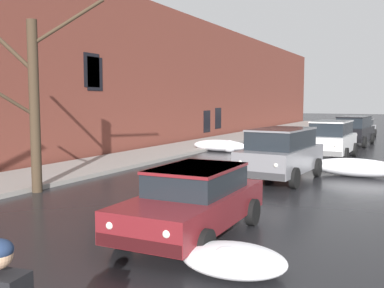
# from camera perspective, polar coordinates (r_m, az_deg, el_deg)

# --- Properties ---
(left_sidewalk_slab) EXTENTS (3.29, 80.00, 0.15)m
(left_sidewalk_slab) POSITION_cam_1_polar(r_m,az_deg,el_deg) (22.94, -4.91, -1.26)
(left_sidewalk_slab) COLOR gray
(left_sidewalk_slab) RESTS_ON ground
(brick_townhouse_facade) EXTENTS (0.63, 80.00, 8.48)m
(brick_townhouse_facade) POSITION_cam_1_polar(r_m,az_deg,el_deg) (24.05, -9.36, 8.94)
(brick_townhouse_facade) COLOR brown
(brick_townhouse_facade) RESTS_ON ground
(snow_bank_along_left_kerb) EXTENTS (3.20, 1.02, 0.68)m
(snow_bank_along_left_kerb) POSITION_cam_1_polar(r_m,az_deg,el_deg) (17.51, 20.21, -2.85)
(snow_bank_along_left_kerb) COLOR white
(snow_bank_along_left_kerb) RESTS_ON ground
(snow_bank_mid_block_left) EXTENTS (3.15, 1.13, 0.67)m
(snow_bank_mid_block_left) POSITION_cam_1_polar(r_m,az_deg,el_deg) (24.54, 3.75, -0.22)
(snow_bank_mid_block_left) COLOR white
(snow_bank_mid_block_left) RESTS_ON ground
(snow_bank_near_corner_right) EXTENTS (1.77, 1.32, 0.48)m
(snow_bank_near_corner_right) POSITION_cam_1_polar(r_m,az_deg,el_deg) (7.47, 5.26, -14.55)
(snow_bank_near_corner_right) COLOR white
(snow_bank_near_corner_right) RESTS_ON ground
(bare_tree_second_along_sidewalk) EXTENTS (3.10, 2.93, 5.88)m
(bare_tree_second_along_sidewalk) POSITION_cam_1_polar(r_m,az_deg,el_deg) (14.26, -19.66, 5.48)
(bare_tree_second_along_sidewalk) COLOR #382B1E
(bare_tree_second_along_sidewalk) RESTS_ON ground
(sedan_maroon_approaching_near_lane) EXTENTS (1.99, 4.27, 1.42)m
(sedan_maroon_approaching_near_lane) POSITION_cam_1_polar(r_m,az_deg,el_deg) (9.27, 0.23, -7.12)
(sedan_maroon_approaching_near_lane) COLOR maroon
(sedan_maroon_approaching_near_lane) RESTS_ON ground
(suv_grey_parked_kerbside_close) EXTENTS (2.28, 4.39, 1.82)m
(suv_grey_parked_kerbside_close) POSITION_cam_1_polar(r_m,az_deg,el_deg) (16.03, 11.36, -1.01)
(suv_grey_parked_kerbside_close) COLOR slate
(suv_grey_parked_kerbside_close) RESTS_ON ground
(suv_white_parked_kerbside_mid) EXTENTS (2.04, 4.28, 1.82)m
(suv_white_parked_kerbside_mid) POSITION_cam_1_polar(r_m,az_deg,el_deg) (22.69, 17.43, 0.74)
(suv_white_parked_kerbside_mid) COLOR silver
(suv_white_parked_kerbside_mid) RESTS_ON ground
(suv_black_parked_far_down_block) EXTENTS (2.20, 4.89, 1.82)m
(suv_black_parked_far_down_block) POSITION_cam_1_polar(r_m,az_deg,el_deg) (29.94, 20.03, 1.77)
(suv_black_parked_far_down_block) COLOR black
(suv_black_parked_far_down_block) RESTS_ON ground
(sedan_silver_queued_behind_truck) EXTENTS (2.03, 4.21, 1.42)m
(sedan_silver_queued_behind_truck) POSITION_cam_1_polar(r_m,az_deg,el_deg) (36.22, 20.80, 1.97)
(sedan_silver_queued_behind_truck) COLOR #B7B7BC
(sedan_silver_queued_behind_truck) RESTS_ON ground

